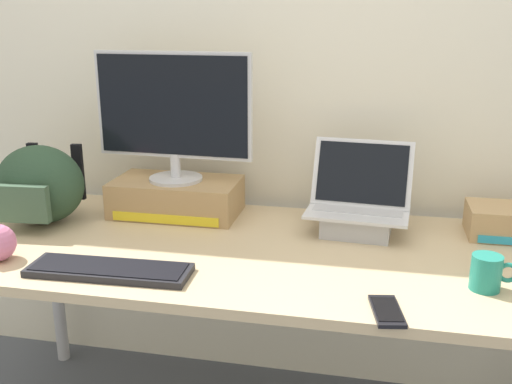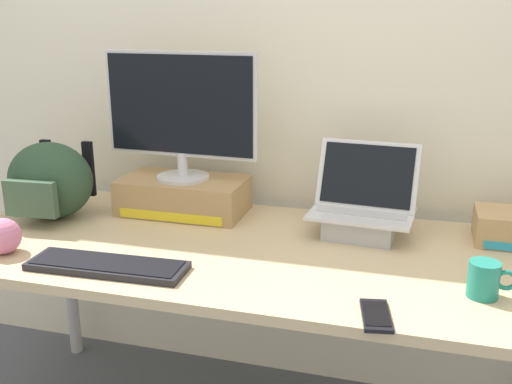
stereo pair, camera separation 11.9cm
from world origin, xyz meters
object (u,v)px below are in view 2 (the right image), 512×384
coffee_mug (485,280)px  plush_toy (2,236)px  open_laptop (362,216)px  external_keyboard (107,266)px  messenger_backpack (50,181)px  toner_box_yellow (184,195)px  cell_phone (376,315)px  desktop_monitor (180,112)px

coffee_mug → plush_toy: 1.38m
open_laptop → external_keyboard: size_ratio=0.75×
open_laptop → coffee_mug: size_ratio=2.86×
open_laptop → messenger_backpack: open_laptop is taller
open_laptop → coffee_mug: bearing=-42.1°
toner_box_yellow → cell_phone: size_ratio=2.77×
messenger_backpack → plush_toy: size_ratio=2.91×
messenger_backpack → plush_toy: bearing=-86.0°
messenger_backpack → cell_phone: bearing=-24.5°
toner_box_yellow → plush_toy: bearing=-126.2°
cell_phone → open_laptop: bearing=89.3°
desktop_monitor → open_laptop: desktop_monitor is taller
toner_box_yellow → cell_phone: 0.96m
coffee_mug → desktop_monitor: bearing=157.3°
messenger_backpack → cell_phone: (1.17, -0.42, -0.13)m
toner_box_yellow → coffee_mug: size_ratio=3.70×
toner_box_yellow → external_keyboard: bearing=-91.6°
coffee_mug → cell_phone: 0.32m
messenger_backpack → coffee_mug: 1.45m
open_laptop → coffee_mug: 0.51m
cell_phone → messenger_backpack: bearing=149.9°
desktop_monitor → coffee_mug: desktop_monitor is taller
coffee_mug → open_laptop: bearing=133.4°
plush_toy → desktop_monitor: bearing=53.7°
toner_box_yellow → desktop_monitor: (-0.00, -0.00, 0.30)m
toner_box_yellow → open_laptop: 0.65m
toner_box_yellow → external_keyboard: size_ratio=0.97×
toner_box_yellow → cell_phone: toner_box_yellow is taller
coffee_mug → cell_phone: size_ratio=0.75×
coffee_mug → cell_phone: bearing=-144.2°
toner_box_yellow → plush_toy: toner_box_yellow is taller
toner_box_yellow → external_keyboard: 0.54m
open_laptop → desktop_monitor: bearing=-179.7°
open_laptop → plush_toy: size_ratio=3.15×
toner_box_yellow → desktop_monitor: desktop_monitor is taller
messenger_backpack → plush_toy: 0.34m
plush_toy → messenger_backpack: bearing=98.8°
desktop_monitor → messenger_backpack: bearing=-154.3°
toner_box_yellow → coffee_mug: 1.09m
external_keyboard → coffee_mug: coffee_mug is taller
desktop_monitor → cell_phone: bearing=-36.7°
messenger_backpack → coffee_mug: size_ratio=2.64×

